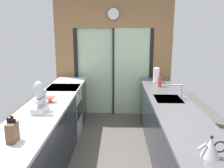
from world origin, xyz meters
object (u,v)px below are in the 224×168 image
at_px(oven_range, 64,111).
at_px(soap_bottle, 160,81).
at_px(kettle, 211,148).
at_px(mixing_bowl, 50,99).
at_px(knife_block, 12,132).
at_px(paper_towel_roll, 156,75).
at_px(stand_mixer, 40,100).

bearing_deg(oven_range, soap_bottle, 2.89).
bearing_deg(kettle, oven_range, 126.69).
distance_m(mixing_bowl, knife_block, 1.25).
bearing_deg(mixing_bowl, oven_range, 91.13).
distance_m(oven_range, knife_block, 2.26).
height_order(soap_bottle, paper_towel_roll, paper_towel_roll).
height_order(mixing_bowl, knife_block, knife_block).
distance_m(kettle, soap_bottle, 2.51).
bearing_deg(knife_block, paper_towel_roll, 56.65).
relative_size(oven_range, knife_block, 3.50).
bearing_deg(knife_block, oven_range, 90.48).
relative_size(oven_range, paper_towel_roll, 2.92).
bearing_deg(oven_range, stand_mixer, -89.23).
relative_size(knife_block, paper_towel_roll, 0.83).
bearing_deg(mixing_bowl, kettle, -39.72).
distance_m(mixing_bowl, stand_mixer, 0.45).
bearing_deg(knife_block, soap_bottle, 52.01).
relative_size(stand_mixer, paper_towel_roll, 1.33).
distance_m(knife_block, soap_bottle, 2.89).
height_order(stand_mixer, kettle, stand_mixer).
distance_m(knife_block, kettle, 1.80).
bearing_deg(knife_block, kettle, -7.31).
distance_m(oven_range, soap_bottle, 1.89).
bearing_deg(soap_bottle, stand_mixer, -140.57).
relative_size(oven_range, mixing_bowl, 5.43).
relative_size(oven_range, kettle, 3.81).
bearing_deg(stand_mixer, soap_bottle, 39.43).
distance_m(knife_block, stand_mixer, 0.82).
xyz_separation_m(knife_block, stand_mixer, (0.00, 0.82, 0.06)).
bearing_deg(oven_range, paper_towel_roll, 16.03).
height_order(mixing_bowl, stand_mixer, stand_mixer).
distance_m(soap_bottle, paper_towel_roll, 0.43).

